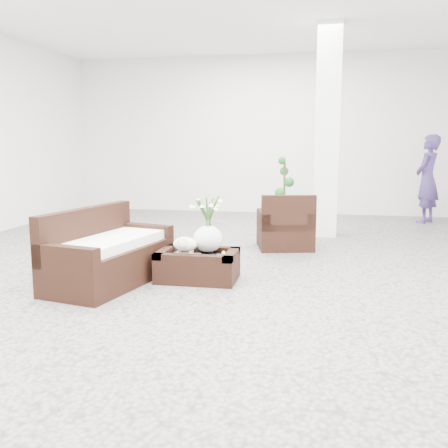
% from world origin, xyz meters
% --- Properties ---
extents(ground, '(11.00, 11.00, 0.00)m').
position_xyz_m(ground, '(0.00, 0.00, 0.00)').
color(ground, gray).
rests_on(ground, ground).
extents(column, '(0.40, 0.40, 3.50)m').
position_xyz_m(column, '(1.20, 2.80, 1.75)').
color(column, white).
rests_on(column, ground).
extents(coffee_table, '(0.90, 0.60, 0.31)m').
position_xyz_m(coffee_table, '(-0.26, -0.37, 0.16)').
color(coffee_table, black).
rests_on(coffee_table, ground).
extents(sheep_figurine, '(0.28, 0.23, 0.21)m').
position_xyz_m(sheep_figurine, '(-0.38, -0.47, 0.42)').
color(sheep_figurine, white).
rests_on(sheep_figurine, coffee_table).
extents(planter_narcissus, '(0.44, 0.44, 0.80)m').
position_xyz_m(planter_narcissus, '(-0.16, -0.27, 0.71)').
color(planter_narcissus, white).
rests_on(planter_narcissus, coffee_table).
extents(tealight, '(0.04, 0.04, 0.03)m').
position_xyz_m(tealight, '(0.04, -0.35, 0.33)').
color(tealight, white).
rests_on(tealight, coffee_table).
extents(armchair, '(0.93, 0.90, 0.83)m').
position_xyz_m(armchair, '(0.61, 1.62, 0.42)').
color(armchair, black).
rests_on(armchair, ground).
extents(loveseat, '(1.08, 1.71, 0.84)m').
position_xyz_m(loveseat, '(-1.19, -0.69, 0.42)').
color(loveseat, black).
rests_on(loveseat, ground).
extents(topiary, '(0.35, 0.35, 1.29)m').
position_xyz_m(topiary, '(0.46, 3.53, 0.65)').
color(topiary, '#184B19').
rests_on(topiary, ground).
extents(shopper, '(0.68, 0.76, 1.74)m').
position_xyz_m(shopper, '(3.20, 4.62, 0.87)').
color(shopper, '#3D2D64').
rests_on(shopper, ground).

